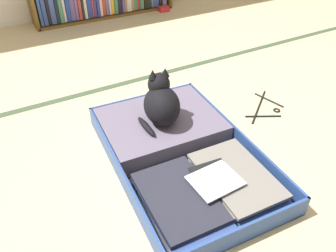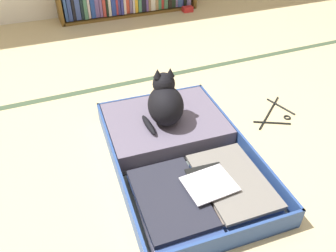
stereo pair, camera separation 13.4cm
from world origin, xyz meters
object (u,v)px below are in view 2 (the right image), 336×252
(open_suitcase, at_px, (177,149))
(black_cat, at_px, (165,102))
(small_red_pouch, at_px, (188,9))
(clothes_hanger, at_px, (275,114))

(open_suitcase, bearing_deg, black_cat, 88.59)
(open_suitcase, bearing_deg, small_red_pouch, 63.67)
(black_cat, relative_size, small_red_pouch, 2.79)
(open_suitcase, xyz_separation_m, small_red_pouch, (0.96, 1.93, -0.02))
(clothes_hanger, bearing_deg, small_red_pouch, 81.11)
(black_cat, bearing_deg, small_red_pouch, 61.59)
(open_suitcase, height_order, black_cat, black_cat)
(black_cat, bearing_deg, clothes_hanger, -5.58)
(open_suitcase, xyz_separation_m, black_cat, (0.00, 0.17, 0.17))
(open_suitcase, relative_size, small_red_pouch, 10.33)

